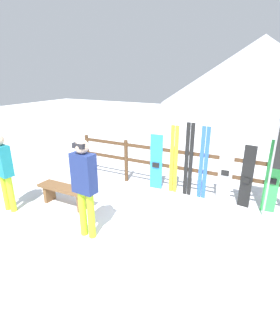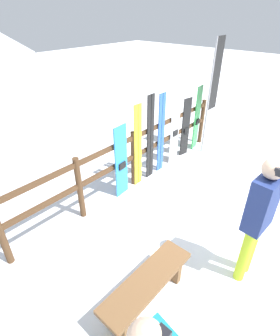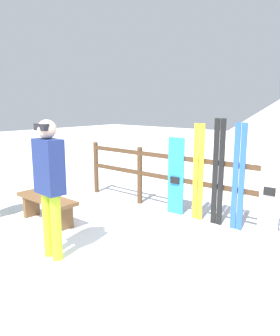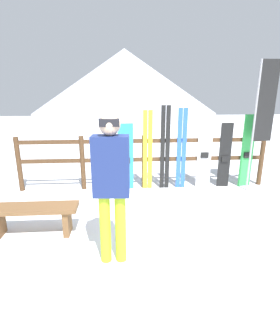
# 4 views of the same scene
# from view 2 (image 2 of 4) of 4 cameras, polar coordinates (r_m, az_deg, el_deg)

# --- Properties ---
(ground_plane) EXTENTS (40.00, 40.00, 0.00)m
(ground_plane) POSITION_cam_2_polar(r_m,az_deg,el_deg) (4.57, 18.68, -13.05)
(ground_plane) COLOR white
(fence) EXTENTS (5.28, 0.10, 1.14)m
(fence) POSITION_cam_2_polar(r_m,az_deg,el_deg) (5.04, -1.43, 3.01)
(fence) COLOR #4C331E
(fence) RESTS_ON ground
(bench) EXTENTS (1.29, 0.36, 0.45)m
(bench) POSITION_cam_2_polar(r_m,az_deg,el_deg) (3.34, 1.55, -24.23)
(bench) COLOR brown
(bench) RESTS_ON ground
(person_navy) EXTENTS (0.42, 0.25, 1.79)m
(person_navy) POSITION_cam_2_polar(r_m,az_deg,el_deg) (3.36, 24.55, -9.07)
(person_navy) COLOR #B7D826
(person_navy) RESTS_ON ground
(snowboard_blue) EXTENTS (0.32, 0.07, 1.40)m
(snowboard_blue) POSITION_cam_2_polar(r_m,az_deg,el_deg) (4.75, -4.11, 1.27)
(snowboard_blue) COLOR #288CE0
(snowboard_blue) RESTS_ON ground
(ski_pair_yellow) EXTENTS (0.19, 0.02, 1.66)m
(ski_pair_yellow) POSITION_cam_2_polar(r_m,az_deg,el_deg) (4.98, -0.47, 4.62)
(ski_pair_yellow) COLOR yellow
(ski_pair_yellow) RESTS_ON ground
(ski_pair_black) EXTENTS (0.20, 0.02, 1.75)m
(ski_pair_black) POSITION_cam_2_polar(r_m,az_deg,el_deg) (5.21, 2.24, 6.45)
(ski_pair_black) COLOR black
(ski_pair_black) RESTS_ON ground
(ski_pair_blue) EXTENTS (0.20, 0.02, 1.70)m
(ski_pair_blue) POSITION_cam_2_polar(r_m,az_deg,el_deg) (5.47, 4.60, 7.36)
(ski_pair_blue) COLOR blue
(ski_pair_blue) RESTS_ON ground
(snowboard_white) EXTENTS (0.30, 0.06, 1.59)m
(snowboard_white) POSITION_cam_2_polar(r_m,az_deg,el_deg) (5.86, 7.58, 8.30)
(snowboard_white) COLOR white
(snowboard_white) RESTS_ON ground
(snowboard_black_stripe) EXTENTS (0.25, 0.08, 1.39)m
(snowboard_black_stripe) POSITION_cam_2_polar(r_m,az_deg,el_deg) (6.25, 9.91, 8.62)
(snowboard_black_stripe) COLOR black
(snowboard_black_stripe) RESTS_ON ground
(snowboard_green) EXTENTS (0.28, 0.08, 1.56)m
(snowboard_green) POSITION_cam_2_polar(r_m,az_deg,el_deg) (6.61, 12.30, 10.45)
(snowboard_green) COLOR green
(snowboard_green) RESTS_ON ground
(rental_flag) EXTENTS (0.40, 0.04, 2.59)m
(rental_flag) POSITION_cam_2_polar(r_m,az_deg,el_deg) (6.30, 15.66, 17.09)
(rental_flag) COLOR #99999E
(rental_flag) RESTS_ON ground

